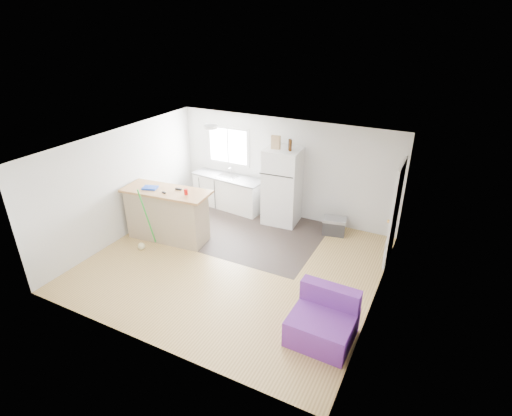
# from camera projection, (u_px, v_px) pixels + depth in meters

# --- Properties ---
(room) EXTENTS (5.51, 5.01, 2.41)m
(room) POSITION_uv_depth(u_px,v_px,m) (232.00, 209.00, 7.51)
(room) COLOR #A98147
(room) RESTS_ON ground
(vinyl_zone) EXTENTS (4.05, 2.50, 0.00)m
(vinyl_zone) POSITION_uv_depth(u_px,v_px,m) (234.00, 228.00, 9.33)
(vinyl_zone) COLOR #372D29
(vinyl_zone) RESTS_ON floor
(window) EXTENTS (1.18, 0.06, 0.98)m
(window) POSITION_uv_depth(u_px,v_px,m) (228.00, 146.00, 9.99)
(window) COLOR white
(window) RESTS_ON back_wall
(interior_door) EXTENTS (0.11, 0.92, 2.10)m
(interior_door) POSITION_uv_depth(u_px,v_px,m) (395.00, 214.00, 7.72)
(interior_door) COLOR white
(interior_door) RESTS_ON right_wall
(ceiling_fixture) EXTENTS (0.30, 0.30, 0.07)m
(ceiling_fixture) POSITION_uv_depth(u_px,v_px,m) (210.00, 127.00, 8.46)
(ceiling_fixture) COLOR white
(ceiling_fixture) RESTS_ON ceiling
(kitchen_cabinets) EXTENTS (1.95, 0.78, 1.12)m
(kitchen_cabinets) POSITION_uv_depth(u_px,v_px,m) (228.00, 192.00, 10.19)
(kitchen_cabinets) COLOR white
(kitchen_cabinets) RESTS_ON floor
(peninsula) EXTENTS (1.96, 0.92, 1.17)m
(peninsula) POSITION_uv_depth(u_px,v_px,m) (167.00, 214.00, 8.67)
(peninsula) COLOR tan
(peninsula) RESTS_ON floor
(refrigerator) EXTENTS (0.85, 0.81, 1.81)m
(refrigerator) POSITION_uv_depth(u_px,v_px,m) (282.00, 186.00, 9.28)
(refrigerator) COLOR white
(refrigerator) RESTS_ON floor
(cooler) EXTENTS (0.57, 0.45, 0.39)m
(cooler) POSITION_uv_depth(u_px,v_px,m) (334.00, 226.00, 9.02)
(cooler) COLOR #2E2F31
(cooler) RESTS_ON floor
(purple_seat) EXTENTS (0.95, 0.90, 0.77)m
(purple_seat) POSITION_uv_depth(u_px,v_px,m) (323.00, 322.00, 6.07)
(purple_seat) COLOR purple
(purple_seat) RESTS_ON floor
(cleaner_jug) EXTENTS (0.16, 0.13, 0.32)m
(cleaner_jug) POSITION_uv_depth(u_px,v_px,m) (193.00, 241.00, 8.51)
(cleaner_jug) COLOR silver
(cleaner_jug) RESTS_ON floor
(mop) EXTENTS (0.24, 0.40, 1.43)m
(mop) POSITION_uv_depth(u_px,v_px,m) (143.00, 239.00, 8.41)
(mop) COLOR green
(mop) RESTS_ON floor
(red_cup) EXTENTS (0.08, 0.08, 0.12)m
(red_cup) POSITION_uv_depth(u_px,v_px,m) (186.00, 192.00, 8.18)
(red_cup) COLOR red
(red_cup) RESTS_ON peninsula
(blue_tray) EXTENTS (0.35, 0.30, 0.04)m
(blue_tray) POSITION_uv_depth(u_px,v_px,m) (150.00, 188.00, 8.48)
(blue_tray) COLOR blue
(blue_tray) RESTS_ON peninsula
(tool_a) EXTENTS (0.14, 0.06, 0.03)m
(tool_a) POSITION_uv_depth(u_px,v_px,m) (178.00, 189.00, 8.42)
(tool_a) COLOR black
(tool_a) RESTS_ON peninsula
(tool_b) EXTENTS (0.11, 0.07, 0.03)m
(tool_b) POSITION_uv_depth(u_px,v_px,m) (164.00, 192.00, 8.27)
(tool_b) COLOR black
(tool_b) RESTS_ON peninsula
(cardboard_box) EXTENTS (0.21, 0.12, 0.30)m
(cardboard_box) POSITION_uv_depth(u_px,v_px,m) (276.00, 142.00, 8.84)
(cardboard_box) COLOR #A2875D
(cardboard_box) RESTS_ON refrigerator
(bottle_left) EXTENTS (0.09, 0.09, 0.25)m
(bottle_left) POSITION_uv_depth(u_px,v_px,m) (290.00, 146.00, 8.70)
(bottle_left) COLOR #341C09
(bottle_left) RESTS_ON refrigerator
(bottle_right) EXTENTS (0.08, 0.08, 0.25)m
(bottle_right) POSITION_uv_depth(u_px,v_px,m) (290.00, 145.00, 8.77)
(bottle_right) COLOR #341C09
(bottle_right) RESTS_ON refrigerator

